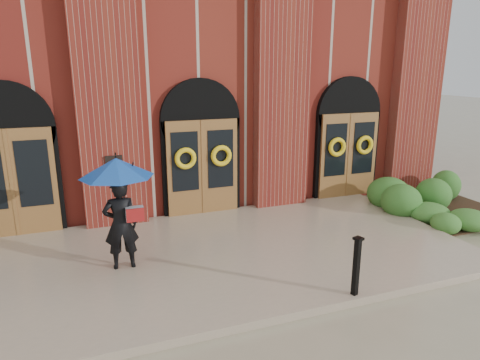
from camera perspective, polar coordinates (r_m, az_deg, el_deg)
name	(u,v)px	position (r m, az deg, el deg)	size (l,w,h in m)	color
ground	(238,258)	(9.31, -0.26, -10.39)	(90.00, 90.00, 0.00)	gray
landing	(236,252)	(9.41, -0.57, -9.61)	(10.00, 5.30, 0.15)	gray
church_building	(158,79)	(16.94, -10.82, 13.11)	(16.20, 12.53, 7.00)	maroon
man_with_umbrella	(118,192)	(8.36, -15.90, -1.59)	(1.42, 1.42, 2.20)	black
metal_post	(356,265)	(7.69, 15.26, -10.89)	(0.18, 0.18, 1.06)	black
hedge_wall_right	(428,194)	(13.32, 23.74, -1.77)	(3.39, 1.36, 0.87)	#2C5A20
hedge_front_right	(452,215)	(12.41, 26.41, -4.21)	(1.37, 1.17, 0.48)	#305F22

